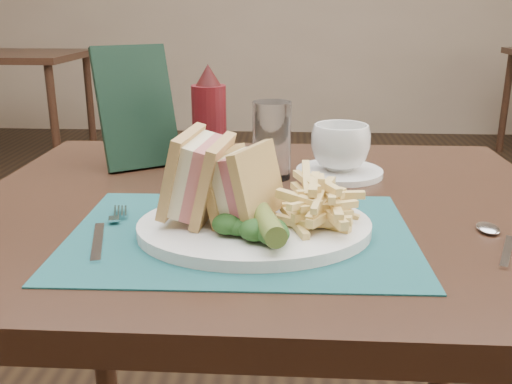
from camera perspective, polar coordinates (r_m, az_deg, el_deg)
wall_back at (r=4.92m, az=2.98°, el=6.04°), size 6.00×0.00×6.00m
table_bg_left at (r=4.05m, az=-22.98°, el=7.40°), size 0.90×0.75×0.75m
placemat at (r=0.73m, az=-1.51°, el=-4.22°), size 0.44×0.32×0.00m
plate at (r=0.73m, az=-0.14°, el=-3.51°), size 0.33×0.27×0.01m
sandwich_half_a at (r=0.74m, az=-7.42°, el=1.79°), size 0.09×0.12×0.11m
sandwich_half_b at (r=0.73m, az=-2.72°, el=1.07°), size 0.11×0.12×0.10m
kale_garnish at (r=0.67m, az=-0.67°, el=-3.77°), size 0.11×0.08×0.03m
pickle_spear at (r=0.67m, az=0.98°, el=-2.84°), size 0.05×0.12×0.03m
fries_pile at (r=0.73m, az=5.94°, el=-0.47°), size 0.18×0.20×0.06m
fork at (r=0.76m, az=-14.85°, el=-3.63°), size 0.08×0.17×0.01m
spoon at (r=0.77m, az=23.22°, el=-4.51°), size 0.09×0.15×0.01m
saucer at (r=1.00m, az=8.33°, el=1.98°), size 0.15×0.15×0.01m
coffee_cup at (r=0.99m, az=8.44°, el=4.46°), size 0.13×0.13×0.08m
drinking_glass at (r=0.96m, az=1.58°, el=5.19°), size 0.09×0.09×0.13m
ketchup_bottle at (r=1.01m, az=-4.71°, el=7.37°), size 0.07×0.07×0.19m
check_presenter at (r=1.05m, az=-11.87°, el=8.31°), size 0.16×0.14×0.21m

